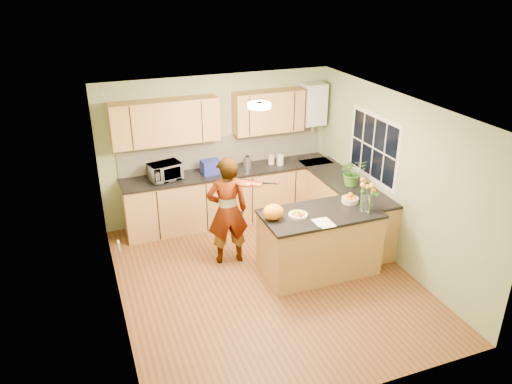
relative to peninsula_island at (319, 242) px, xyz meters
name	(u,v)px	position (x,y,z in m)	size (l,w,h in m)	color
floor	(266,279)	(-0.79, 0.05, -0.48)	(4.50, 4.50, 0.00)	brown
ceiling	(268,108)	(-0.79, 0.05, 2.02)	(4.00, 4.50, 0.02)	white
wall_back	(218,148)	(-0.79, 2.30, 0.77)	(4.00, 0.02, 2.50)	gray
wall_front	(356,296)	(-0.79, -2.20, 0.77)	(4.00, 0.02, 2.50)	gray
wall_left	(112,226)	(-2.79, 0.05, 0.77)	(0.02, 4.50, 2.50)	gray
wall_right	(395,180)	(1.21, 0.05, 0.77)	(0.02, 4.50, 2.50)	gray
back_counter	(230,195)	(-0.69, 2.00, -0.01)	(3.64, 0.62, 0.94)	#A47B41
right_counter	(343,207)	(0.91, 0.90, -0.01)	(0.62, 2.24, 0.94)	#A47B41
splashback	(224,150)	(-0.69, 2.28, 0.72)	(3.60, 0.02, 0.52)	silver
upper_cabinets	(210,117)	(-0.97, 2.13, 1.37)	(3.20, 0.34, 0.70)	#A47B41
boiler	(313,104)	(0.91, 2.14, 1.42)	(0.40, 0.30, 0.86)	silver
window_right	(373,148)	(1.20, 0.65, 1.07)	(0.01, 1.30, 1.05)	silver
light_switch	(119,246)	(-2.78, -0.55, 0.82)	(0.02, 0.09, 0.09)	silver
ceiling_lamp	(259,105)	(-0.79, 0.35, 1.98)	(0.30, 0.30, 0.07)	#FFEABF
peninsula_island	(319,242)	(0.00, 0.00, 0.00)	(1.66, 0.85, 0.95)	#A47B41
fruit_dish	(298,214)	(-0.35, 0.00, 0.51)	(0.27, 0.27, 0.09)	beige
orange_bowl	(350,198)	(0.55, 0.15, 0.54)	(0.24, 0.24, 0.14)	beige
flower_vase	(367,188)	(0.60, -0.18, 0.82)	(0.28, 0.28, 0.52)	silver
orange_bag	(273,212)	(-0.70, 0.05, 0.58)	(0.29, 0.24, 0.22)	orange
papers	(325,223)	(-0.10, -0.30, 0.48)	(0.21, 0.28, 0.01)	white
violinist	(227,211)	(-1.13, 0.73, 0.36)	(0.61, 0.40, 1.67)	tan
violin	(245,183)	(-0.93, 0.51, 0.86)	(0.62, 0.25, 0.12)	#510E05
microwave	(165,171)	(-1.78, 1.98, 0.60)	(0.50, 0.34, 0.28)	silver
blue_box	(211,167)	(-1.03, 1.96, 0.58)	(0.30, 0.22, 0.24)	navy
kettle	(247,162)	(-0.37, 1.99, 0.57)	(0.14, 0.14, 0.27)	silver
jar_cream	(271,159)	(0.08, 2.02, 0.54)	(0.11, 0.11, 0.17)	beige
jar_white	(280,160)	(0.21, 1.93, 0.55)	(0.12, 0.12, 0.18)	silver
potted_plant	(353,172)	(0.91, 0.71, 0.68)	(0.40, 0.35, 0.45)	#3A7326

